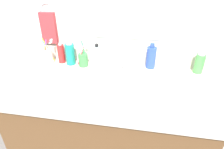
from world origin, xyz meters
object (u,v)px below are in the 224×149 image
Objects in this scene: bottle_spray_red at (61,53)px; bottle_mouthwash_teal at (70,53)px; bottle_shampoo_blue at (151,57)px; cup_green at (83,59)px; bottle_toner_green at (199,63)px; bottle_gel_clear at (97,55)px; faucet at (123,65)px; hand_towel at (49,28)px; soap_bar at (171,69)px; cup_white_ceramic at (48,56)px.

bottle_mouthwash_teal reaches higher than bottle_spray_red.
bottle_shampoo_blue is at bearing 2.40° from bottle_spray_red.
bottle_toner_green is at bearing 2.82° from cup_green.
bottle_gel_clear is at bearing 179.41° from bottle_toner_green.
faucet is at bearing 0.39° from cup_green.
bottle_spray_red is (-0.93, -0.01, 0.00)m from bottle_toner_green.
faucet is 0.91× the size of bottle_shampoo_blue.
hand_towel is 1.26× the size of bottle_shampoo_blue.
hand_towel is 0.25m from bottle_mouthwash_teal.
bottle_toner_green is 0.83× the size of bottle_mouthwash_teal.
soap_bar is at bearing -1.53° from bottle_gel_clear.
bottle_spray_red reaches higher than faucet.
bottle_shampoo_blue is 0.37m from bottle_gel_clear.
faucet is 0.86× the size of cup_white_ceramic.
bottle_gel_clear is at bearing 6.23° from cup_white_ceramic.
faucet reaches higher than soap_bar.
bottle_shampoo_blue reaches higher than soap_bar.
cup_white_ceramic is 1.01× the size of cup_green.
bottle_toner_green is 0.79× the size of cup_white_ceramic.
soap_bar is (0.69, 0.02, -0.07)m from bottle_mouthwash_teal.
cup_green reaches higher than bottle_spray_red.
bottle_shampoo_blue is at bearing 6.96° from cup_green.
bottle_toner_green is 2.28× the size of soap_bar.
soap_bar is (0.60, 0.03, -0.04)m from cup_green.
hand_towel reaches higher than bottle_toner_green.
bottle_shampoo_blue is 0.63m from bottle_spray_red.
bottle_toner_green is 0.77m from cup_green.
bottle_mouthwash_teal is (-0.38, 0.01, 0.05)m from faucet.
bottle_gel_clear is 0.85× the size of bottle_mouthwash_teal.
hand_towel is 1.20× the size of cup_green.
bottle_toner_green is 0.86m from bottle_mouthwash_teal.
soap_bar is at bearing -5.67° from hand_towel.
hand_towel reaches higher than faucet.
bottle_toner_green is at bearing 2.29° from soap_bar.
bottle_spray_red is at bearing 170.06° from cup_green.
bottle_gel_clear is (-0.19, 0.04, 0.04)m from faucet.
bottle_toner_green is at bearing 1.75° from cup_white_ceramic.
cup_green reaches higher than bottle_mouthwash_teal.
faucet is 0.32m from soap_bar.
bottle_toner_green is at bearing -0.59° from bottle_gel_clear.
bottle_mouthwash_teal is (-0.19, -0.03, 0.01)m from bottle_gel_clear.
bottle_spray_red is (-0.45, 0.03, 0.04)m from faucet.
hand_towel is 0.60m from faucet.
bottle_shampoo_blue is 0.31m from bottle_toner_green.
bottle_shampoo_blue reaches higher than bottle_spray_red.
bottle_gel_clear is (0.26, 0.01, -0.00)m from bottle_spray_red.
bottle_gel_clear is 0.35m from cup_white_ceramic.
faucet is 1.00× the size of bottle_spray_red.
faucet is at bearing -163.17° from bottle_shampoo_blue.
bottle_toner_green is 0.80× the size of cup_green.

